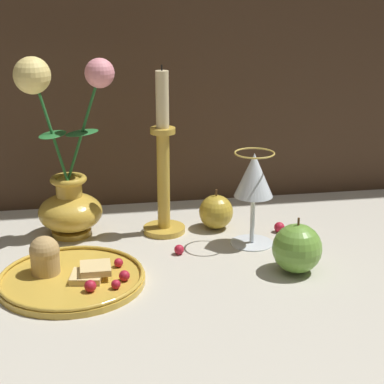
# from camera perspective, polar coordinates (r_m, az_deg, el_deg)

# --- Properties ---
(ground_plane) EXTENTS (2.40, 2.40, 0.00)m
(ground_plane) POSITION_cam_1_polar(r_m,az_deg,el_deg) (1.09, -4.21, -5.75)
(ground_plane) COLOR #B7B2A3
(ground_plane) RESTS_ON ground
(vase) EXTENTS (0.17, 0.12, 0.33)m
(vase) POSITION_cam_1_polar(r_m,az_deg,el_deg) (1.16, -11.05, 1.39)
(vase) COLOR gold
(vase) RESTS_ON ground_plane
(plate_with_pastries) EXTENTS (0.23, 0.23, 0.07)m
(plate_with_pastries) POSITION_cam_1_polar(r_m,az_deg,el_deg) (1.01, -10.91, -7.20)
(plate_with_pastries) COLOR gold
(plate_with_pastries) RESTS_ON ground_plane
(wine_glass) EXTENTS (0.08, 0.08, 0.17)m
(wine_glass) POSITION_cam_1_polar(r_m,az_deg,el_deg) (1.10, 5.51, 1.12)
(wine_glass) COLOR silver
(wine_glass) RESTS_ON ground_plane
(candlestick) EXTENTS (0.08, 0.08, 0.31)m
(candlestick) POSITION_cam_1_polar(r_m,az_deg,el_deg) (1.15, -2.57, 1.81)
(candlestick) COLOR gold
(candlestick) RESTS_ON ground_plane
(apple_beside_vase) EXTENTS (0.08, 0.08, 0.09)m
(apple_beside_vase) POSITION_cam_1_polar(r_m,az_deg,el_deg) (1.03, 9.32, -4.97)
(apple_beside_vase) COLOR #669938
(apple_beside_vase) RESTS_ON ground_plane
(apple_near_glass) EXTENTS (0.06, 0.06, 0.08)m
(apple_near_glass) POSITION_cam_1_polar(r_m,az_deg,el_deg) (1.20, 2.15, -1.78)
(apple_near_glass) COLOR #B2932D
(apple_near_glass) RESTS_ON ground_plane
(berry_near_plate) EXTENTS (0.02, 0.02, 0.02)m
(berry_near_plate) POSITION_cam_1_polar(r_m,az_deg,el_deg) (1.20, 7.77, -3.12)
(berry_near_plate) COLOR #AD192D
(berry_near_plate) RESTS_ON ground_plane
(berry_front_center) EXTENTS (0.02, 0.02, 0.02)m
(berry_front_center) POSITION_cam_1_polar(r_m,az_deg,el_deg) (1.09, -1.15, -5.13)
(berry_front_center) COLOR #AD192D
(berry_front_center) RESTS_ON ground_plane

